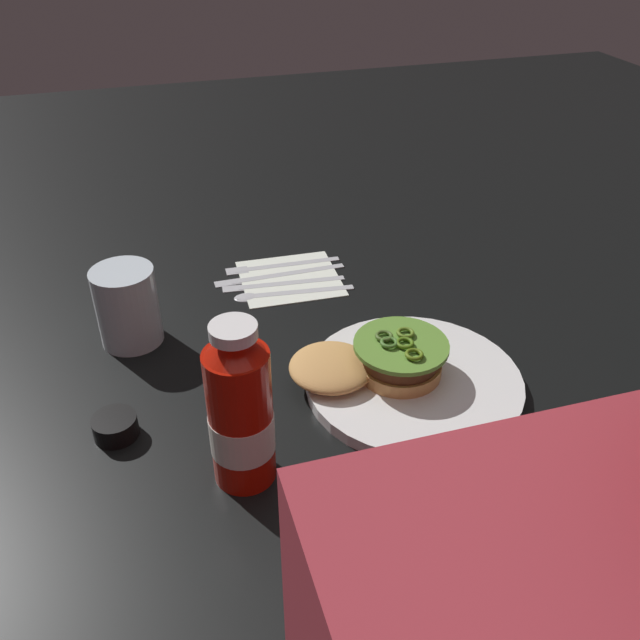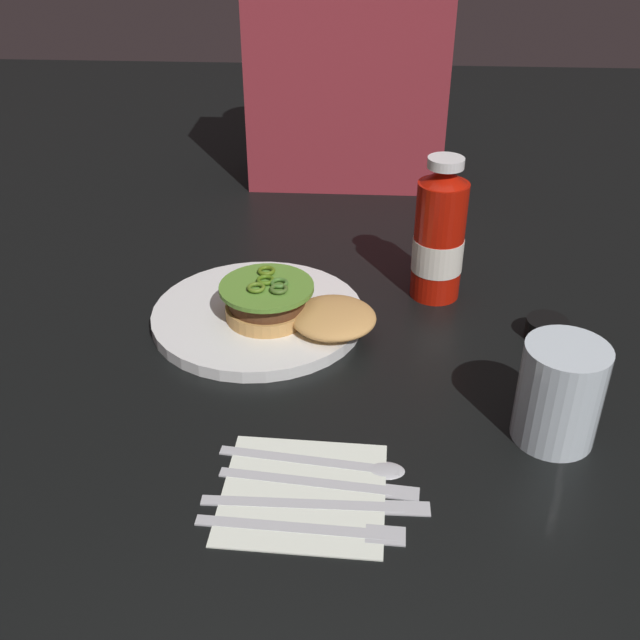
{
  "view_description": "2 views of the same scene",
  "coord_description": "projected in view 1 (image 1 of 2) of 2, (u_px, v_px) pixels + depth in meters",
  "views": [
    {
      "loc": [
        0.19,
        0.66,
        0.55
      ],
      "look_at": [
        -0.01,
        0.0,
        0.09
      ],
      "focal_mm": 37.67,
      "sensor_mm": 36.0,
      "label": 1
    },
    {
      "loc": [
        0.02,
        -0.77,
        0.52
      ],
      "look_at": [
        -0.03,
        -0.04,
        0.06
      ],
      "focal_mm": 41.62,
      "sensor_mm": 36.0,
      "label": 2
    }
  ],
  "objects": [
    {
      "name": "burger_sandwich",
      "position": [
        375.0,
        361.0,
        0.85
      ],
      "size": [
        0.2,
        0.13,
        0.05
      ],
      "color": "tan",
      "rests_on": "dinner_plate"
    },
    {
      "name": "spoon_utensil",
      "position": [
        277.0,
        292.0,
        1.04
      ],
      "size": [
        0.19,
        0.04,
        0.0
      ],
      "color": "silver",
      "rests_on": "napkin"
    },
    {
      "name": "steak_knife",
      "position": [
        276.0,
        282.0,
        1.07
      ],
      "size": [
        0.2,
        0.03,
        0.0
      ],
      "color": "silver",
      "rests_on": "napkin"
    },
    {
      "name": "butter_knife",
      "position": [
        272.0,
        274.0,
        1.09
      ],
      "size": [
        0.22,
        0.02,
        0.0
      ],
      "color": "silver",
      "rests_on": "napkin"
    },
    {
      "name": "ground_plane",
      "position": [
        315.0,
        377.0,
        0.88
      ],
      "size": [
        3.0,
        3.0,
        0.0
      ],
      "primitive_type": "plane",
      "color": "black"
    },
    {
      "name": "ketchup_bottle",
      "position": [
        240.0,
        413.0,
        0.69
      ],
      "size": [
        0.07,
        0.07,
        0.2
      ],
      "color": "#B21307",
      "rests_on": "ground_plane"
    },
    {
      "name": "water_glass",
      "position": [
        127.0,
        306.0,
        0.92
      ],
      "size": [
        0.09,
        0.09,
        0.11
      ],
      "primitive_type": "cylinder",
      "color": "silver",
      "rests_on": "ground_plane"
    },
    {
      "name": "dinner_plate",
      "position": [
        413.0,
        382.0,
        0.86
      ],
      "size": [
        0.28,
        0.28,
        0.02
      ],
      "primitive_type": "cylinder",
      "color": "white",
      "rests_on": "ground_plane"
    },
    {
      "name": "napkin",
      "position": [
        290.0,
        278.0,
        1.08
      ],
      "size": [
        0.16,
        0.15,
        0.0
      ],
      "primitive_type": "cube",
      "rotation": [
        0.0,
        0.0,
        -0.04
      ],
      "color": "white",
      "rests_on": "ground_plane"
    },
    {
      "name": "condiment_cup",
      "position": [
        115.0,
        427.0,
        0.78
      ],
      "size": [
        0.05,
        0.05,
        0.03
      ],
      "primitive_type": "cylinder",
      "color": "black",
      "rests_on": "ground_plane"
    },
    {
      "name": "fork_utensil",
      "position": [
        273.0,
        264.0,
        1.11
      ],
      "size": [
        0.19,
        0.03,
        0.0
      ],
      "color": "silver",
      "rests_on": "napkin"
    }
  ]
}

